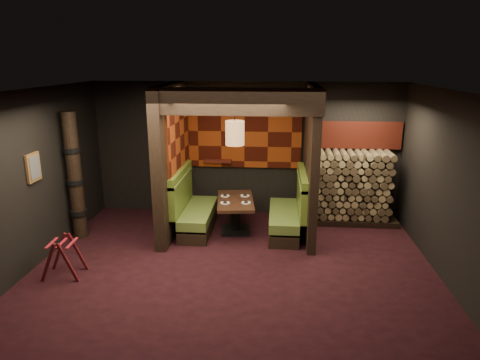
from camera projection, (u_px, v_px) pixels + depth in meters
name	position (u px, v px, depth m)	size (l,w,h in m)	color
floor	(233.00, 271.00, 6.92)	(6.50, 5.50, 0.02)	black
ceiling	(232.00, 90.00, 6.13)	(6.50, 5.50, 0.02)	black
wall_back	(246.00, 149.00, 9.17)	(6.50, 0.02, 2.85)	black
wall_front	(202.00, 272.00, 3.88)	(6.50, 0.02, 2.85)	black
wall_left	(29.00, 181.00, 6.79)	(0.02, 5.50, 2.85)	black
wall_right	(454.00, 191.00, 6.26)	(0.02, 5.50, 2.85)	black
partition_left	(172.00, 160.00, 8.22)	(0.20, 2.20, 2.85)	black
partition_right	(310.00, 162.00, 8.05)	(0.15, 2.10, 2.85)	black
header_beam	(235.00, 102.00, 6.87)	(2.85, 0.18, 0.44)	black
tapa_back_panel	(245.00, 131.00, 9.02)	(2.40, 0.06, 1.55)	#8F350F
tapa_side_panel	(179.00, 136.00, 8.26)	(0.04, 1.85, 1.45)	#8F350F
lacquer_shelf	(218.00, 161.00, 9.18)	(0.60, 0.12, 0.07)	#541A13
booth_bench_left	(193.00, 210.00, 8.47)	(0.68, 1.60, 1.14)	black
booth_bench_right	(289.00, 213.00, 8.31)	(0.68, 1.60, 1.14)	black
dining_table	(235.00, 211.00, 8.35)	(0.83, 1.33, 0.67)	black
place_settings	(235.00, 199.00, 8.28)	(0.62, 0.66, 0.03)	white
pendant_lamp	(235.00, 133.00, 7.88)	(0.35, 0.35, 1.10)	#A06D41
framed_picture	(33.00, 167.00, 6.83)	(0.05, 0.36, 0.46)	brown
luggage_rack	(63.00, 256.00, 6.67)	(0.65, 0.48, 0.67)	#4B1114
totem_column	(75.00, 177.00, 7.90)	(0.31, 0.31, 2.40)	black
firewood_stack	(355.00, 187.00, 8.77)	(1.73, 0.70, 1.50)	black
mosaic_header	(356.00, 135.00, 8.81)	(1.83, 0.10, 0.56)	maroon
bay_front_post	(314.00, 159.00, 8.29)	(0.08, 0.08, 2.85)	black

